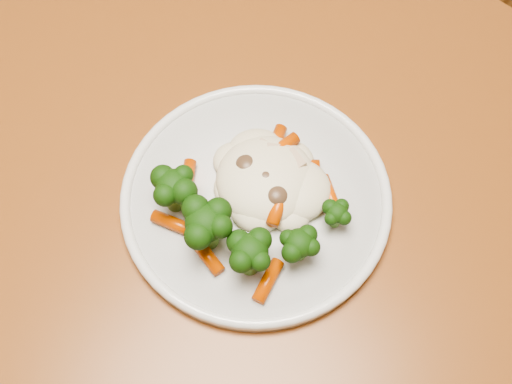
# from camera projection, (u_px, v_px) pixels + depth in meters

# --- Properties ---
(dining_table) EXTENTS (1.25, 0.89, 0.75)m
(dining_table) POSITION_uv_depth(u_px,v_px,m) (265.00, 281.00, 0.67)
(dining_table) COLOR #965222
(dining_table) RESTS_ON ground
(plate) EXTENTS (0.25, 0.25, 0.01)m
(plate) POSITION_uv_depth(u_px,v_px,m) (256.00, 199.00, 0.60)
(plate) COLOR silver
(plate) RESTS_ON dining_table
(meal) EXTENTS (0.17, 0.16, 0.05)m
(meal) POSITION_uv_depth(u_px,v_px,m) (248.00, 201.00, 0.57)
(meal) COLOR #F0E3C0
(meal) RESTS_ON plate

